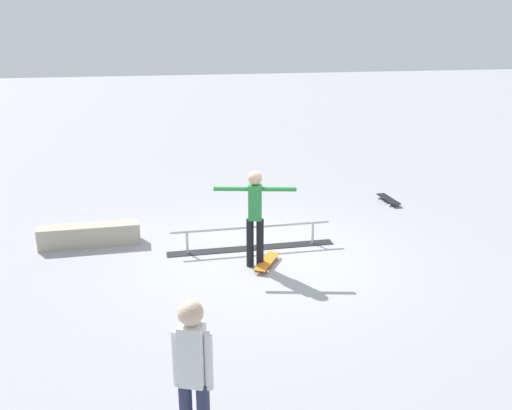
{
  "coord_description": "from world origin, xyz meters",
  "views": [
    {
      "loc": [
        1.68,
        8.83,
        4.07
      ],
      "look_at": [
        0.17,
        0.02,
        1.0
      ],
      "focal_mm": 39.79,
      "sensor_mm": 36.0,
      "label": 1
    }
  ],
  "objects_px": {
    "skater_main": "(255,212)",
    "loose_skateboard_black": "(388,199)",
    "skateboard_main": "(267,262)",
    "bystander_white_shirt": "(193,373)",
    "skate_ledge": "(90,235)",
    "grind_rail": "(251,239)"
  },
  "relations": [
    {
      "from": "skater_main",
      "to": "skateboard_main",
      "type": "height_order",
      "value": "skater_main"
    },
    {
      "from": "grind_rail",
      "to": "bystander_white_shirt",
      "type": "relative_size",
      "value": 1.79
    },
    {
      "from": "skate_ledge",
      "to": "loose_skateboard_black",
      "type": "height_order",
      "value": "skate_ledge"
    },
    {
      "from": "grind_rail",
      "to": "skater_main",
      "type": "distance_m",
      "value": 1.07
    },
    {
      "from": "grind_rail",
      "to": "skater_main",
      "type": "relative_size",
      "value": 1.83
    },
    {
      "from": "skateboard_main",
      "to": "skater_main",
      "type": "bearing_deg",
      "value": -67.22
    },
    {
      "from": "grind_rail",
      "to": "skate_ledge",
      "type": "xyz_separation_m",
      "value": [
        2.88,
        -0.66,
        0.0
      ]
    },
    {
      "from": "skater_main",
      "to": "bystander_white_shirt",
      "type": "distance_m",
      "value": 4.37
    },
    {
      "from": "skateboard_main",
      "to": "bystander_white_shirt",
      "type": "xyz_separation_m",
      "value": [
        1.48,
        4.15,
        0.88
      ]
    },
    {
      "from": "skater_main",
      "to": "skateboard_main",
      "type": "bearing_deg",
      "value": -175.49
    },
    {
      "from": "grind_rail",
      "to": "loose_skateboard_black",
      "type": "bearing_deg",
      "value": -150.87
    },
    {
      "from": "skateboard_main",
      "to": "loose_skateboard_black",
      "type": "xyz_separation_m",
      "value": [
        -3.31,
        -2.82,
        0.0
      ]
    },
    {
      "from": "grind_rail",
      "to": "loose_skateboard_black",
      "type": "height_order",
      "value": "grind_rail"
    },
    {
      "from": "grind_rail",
      "to": "skate_ledge",
      "type": "bearing_deg",
      "value": -14.5
    },
    {
      "from": "skater_main",
      "to": "loose_skateboard_black",
      "type": "xyz_separation_m",
      "value": [
        -3.51,
        -2.8,
        -0.89
      ]
    },
    {
      "from": "grind_rail",
      "to": "loose_skateboard_black",
      "type": "relative_size",
      "value": 3.73
    },
    {
      "from": "skater_main",
      "to": "skateboard_main",
      "type": "xyz_separation_m",
      "value": [
        -0.2,
        0.02,
        -0.89
      ]
    },
    {
      "from": "bystander_white_shirt",
      "to": "loose_skateboard_black",
      "type": "xyz_separation_m",
      "value": [
        -4.79,
        -6.98,
        -0.88
      ]
    },
    {
      "from": "skater_main",
      "to": "loose_skateboard_black",
      "type": "bearing_deg",
      "value": -130.51
    },
    {
      "from": "loose_skateboard_black",
      "to": "skate_ledge",
      "type": "bearing_deg",
      "value": -82.94
    },
    {
      "from": "skate_ledge",
      "to": "grind_rail",
      "type": "bearing_deg",
      "value": 167.19
    },
    {
      "from": "grind_rail",
      "to": "bystander_white_shirt",
      "type": "bearing_deg",
      "value": 73.11
    }
  ]
}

